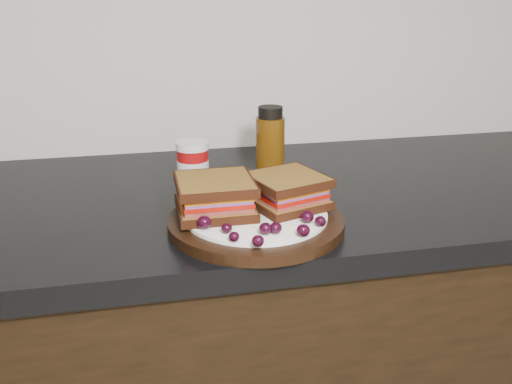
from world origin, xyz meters
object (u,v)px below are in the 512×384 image
plate (256,222)px  oil_bottle (270,146)px  condiment_jar (193,165)px  sandwich_left (215,196)px

plate → oil_bottle: oil_bottle is taller
condiment_jar → oil_bottle: oil_bottle is taller
condiment_jar → sandwich_left: bearing=-85.5°
sandwich_left → oil_bottle: size_ratio=0.79×
plate → condiment_jar: 0.22m
sandwich_left → condiment_jar: condiment_jar is taller
oil_bottle → plate: bearing=-109.6°
plate → oil_bottle: 0.22m
plate → sandwich_left: 0.08m
plate → sandwich_left: size_ratio=2.33×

